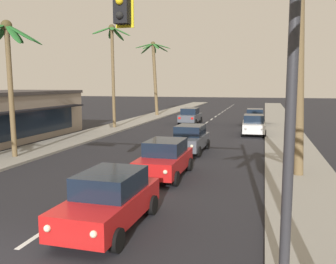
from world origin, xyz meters
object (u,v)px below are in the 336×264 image
at_px(palm_left_second, 7,53).
at_px(palm_left_third, 112,53).
at_px(sedan_lead_at_stop_bar, 109,200).
at_px(traffic_signal_mast, 130,36).
at_px(sedan_parked_nearest_kerb, 255,117).
at_px(sedan_third_in_queue, 165,158).
at_px(sedan_parked_mid_kerb, 253,125).
at_px(sedan_oncoming_far, 190,116).
at_px(palm_left_farthest, 154,66).
at_px(sedan_fifth_in_queue, 190,139).
at_px(palm_right_second, 300,29).

xyz_separation_m(palm_left_second, palm_left_third, (-0.04, 14.61, 1.09)).
bearing_deg(palm_left_third, sedan_lead_at_stop_bar, -67.28).
relative_size(traffic_signal_mast, sedan_parked_nearest_kerb, 2.48).
relative_size(sedan_third_in_queue, sedan_parked_mid_kerb, 0.99).
relative_size(sedan_third_in_queue, sedan_parked_nearest_kerb, 1.00).
height_order(sedan_oncoming_far, palm_left_farthest, palm_left_farthest).
distance_m(sedan_parked_nearest_kerb, palm_left_second, 25.20).
distance_m(sedan_third_in_queue, sedan_fifth_in_queue, 6.29).
xyz_separation_m(sedan_lead_at_stop_bar, sedan_parked_mid_kerb, (3.52, 21.65, 0.00)).
bearing_deg(traffic_signal_mast, palm_right_second, 65.87).
height_order(sedan_oncoming_far, palm_left_second, palm_left_second).
relative_size(sedan_parked_nearest_kerb, palm_left_second, 0.58).
bearing_deg(palm_left_second, palm_right_second, -1.43).
bearing_deg(traffic_signal_mast, palm_left_second, 137.57).
bearing_deg(sedan_third_in_queue, sedan_fifth_in_queue, 90.83).
relative_size(traffic_signal_mast, sedan_oncoming_far, 2.47).
bearing_deg(sedan_parked_nearest_kerb, palm_left_second, -121.44).
bearing_deg(sedan_fifth_in_queue, sedan_parked_nearest_kerb, 77.91).
height_order(sedan_fifth_in_queue, sedan_parked_nearest_kerb, same).
bearing_deg(sedan_fifth_in_queue, palm_left_second, -153.89).
bearing_deg(sedan_oncoming_far, traffic_signal_mast, -81.30).
distance_m(sedan_lead_at_stop_bar, sedan_fifth_in_queue, 12.59).
bearing_deg(sedan_fifth_in_queue, palm_left_third, 133.07).
distance_m(sedan_oncoming_far, palm_right_second, 23.69).
bearing_deg(sedan_oncoming_far, palm_left_second, -106.54).
bearing_deg(palm_left_second, sedan_third_in_queue, -10.31).
height_order(traffic_signal_mast, sedan_fifth_in_queue, traffic_signal_mast).
bearing_deg(sedan_parked_nearest_kerb, sedan_third_in_queue, -98.59).
relative_size(sedan_lead_at_stop_bar, sedan_fifth_in_queue, 1.00).
height_order(sedan_oncoming_far, sedan_parked_mid_kerb, same).
xyz_separation_m(traffic_signal_mast, sedan_third_in_queue, (-1.43, 8.22, -4.43)).
bearing_deg(sedan_fifth_in_queue, sedan_lead_at_stop_bar, -89.58).
height_order(sedan_lead_at_stop_bar, sedan_fifth_in_queue, same).
distance_m(sedan_parked_mid_kerb, palm_left_farthest, 21.28).
relative_size(sedan_oncoming_far, palm_left_farthest, 0.46).
bearing_deg(sedan_oncoming_far, sedan_fifth_in_queue, -78.91).
relative_size(sedan_lead_at_stop_bar, palm_left_second, 0.58).
xyz_separation_m(sedan_parked_mid_kerb, palm_left_second, (-12.96, -13.64, 5.09)).
relative_size(sedan_third_in_queue, palm_left_third, 0.46).
height_order(sedan_oncoming_far, sedan_parked_nearest_kerb, same).
xyz_separation_m(sedan_third_in_queue, palm_right_second, (5.71, 1.34, 5.77)).
bearing_deg(sedan_parked_nearest_kerb, sedan_parked_mid_kerb, -89.34).
xyz_separation_m(sedan_oncoming_far, palm_left_third, (-6.21, -6.16, 6.18)).
distance_m(palm_left_second, palm_left_third, 14.65).
distance_m(sedan_oncoming_far, palm_left_second, 22.26).
bearing_deg(sedan_parked_mid_kerb, palm_left_second, -133.53).
bearing_deg(sedan_lead_at_stop_bar, traffic_signal_mast, -53.37).
xyz_separation_m(sedan_lead_at_stop_bar, sedan_parked_nearest_kerb, (3.44, 29.06, 0.00)).
bearing_deg(palm_left_farthest, sedan_third_in_queue, -72.43).
relative_size(sedan_parked_mid_kerb, palm_left_farthest, 0.46).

